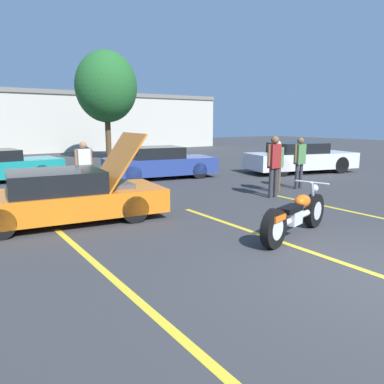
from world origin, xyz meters
TOP-DOWN VIEW (x-y plane):
  - ground_plane at (0.00, 0.00)m, footprint 80.00×80.00m
  - parking_stripe_foreground at (-3.17, 2.23)m, footprint 0.12×5.74m
  - parking_stripe_middle at (0.03, 2.23)m, footprint 0.12×5.74m
  - parking_stripe_back at (3.24, 2.23)m, footprint 0.12×5.74m
  - far_building at (0.00, 26.93)m, footprint 32.00×4.20m
  - tree_background at (3.34, 18.43)m, footprint 3.50×3.50m
  - motorcycle at (0.51, 2.05)m, footprint 2.43×0.95m
  - show_car_hood_open at (-2.80, 5.67)m, footprint 4.44×2.30m
  - parked_car_mid_right_row at (2.12, 10.22)m, footprint 4.48×2.40m
  - parked_car_right_row at (8.01, 8.22)m, footprint 5.07×2.97m
  - spectator_near_motorcycle at (4.75, 5.53)m, footprint 0.52×0.22m
  - spectator_by_show_car at (3.68, 5.52)m, footprint 0.52×0.21m
  - spectator_midground at (2.95, 4.96)m, footprint 0.52×0.23m
  - spectator_far_lot at (-1.51, 8.24)m, footprint 0.52×0.21m

SIDE VIEW (x-z plane):
  - ground_plane at x=0.00m, z-range 0.00..0.00m
  - parking_stripe_foreground at x=-3.17m, z-range 0.00..0.01m
  - parking_stripe_middle at x=0.03m, z-range 0.00..0.01m
  - parking_stripe_back at x=3.24m, z-range 0.00..0.01m
  - motorcycle at x=0.51m, z-range -0.08..0.90m
  - show_car_hood_open at x=-2.80m, z-range -0.40..1.52m
  - parked_car_mid_right_row at x=2.12m, z-range -0.03..1.20m
  - parked_car_right_row at x=8.01m, z-range -0.02..1.27m
  - spectator_by_show_car at x=3.68m, z-range 0.15..1.75m
  - spectator_far_lot at x=-1.51m, z-range 0.15..1.76m
  - spectator_near_motorcycle at x=4.75m, z-range 0.16..1.84m
  - spectator_midground at x=2.95m, z-range 0.18..1.96m
  - far_building at x=0.00m, z-range 0.14..4.54m
  - tree_background at x=3.34m, z-range 1.06..7.23m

